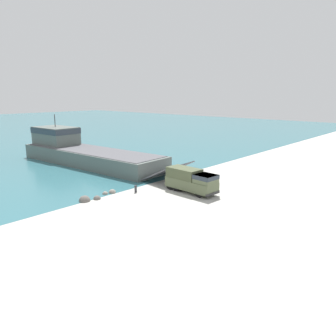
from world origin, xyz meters
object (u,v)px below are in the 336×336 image
object	(u,v)px
military_truck	(191,180)
mooring_bollard	(136,188)
soldier_on_ramp	(194,179)
cargo_crate	(211,188)
landing_craft	(82,151)

from	to	relation	value
military_truck	mooring_bollard	world-z (taller)	military_truck
military_truck	soldier_on_ramp	bearing A→B (deg)	122.69
soldier_on_ramp	mooring_bollard	size ratio (longest dim) A/B	1.78
military_truck	soldier_on_ramp	distance (m)	2.84
soldier_on_ramp	cargo_crate	bearing A→B (deg)	-119.09
cargo_crate	mooring_bollard	bearing A→B (deg)	138.58
mooring_bollard	cargo_crate	distance (m)	9.67
cargo_crate	landing_craft	bearing A→B (deg)	92.39
cargo_crate	military_truck	bearing A→B (deg)	152.83
military_truck	mooring_bollard	bearing A→B (deg)	-134.14
landing_craft	mooring_bollard	world-z (taller)	landing_craft
landing_craft	soldier_on_ramp	distance (m)	24.59
soldier_on_ramp	mooring_bollard	bearing A→B (deg)	121.88
landing_craft	mooring_bollard	distance (m)	21.73
military_truck	cargo_crate	size ratio (longest dim) A/B	9.97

